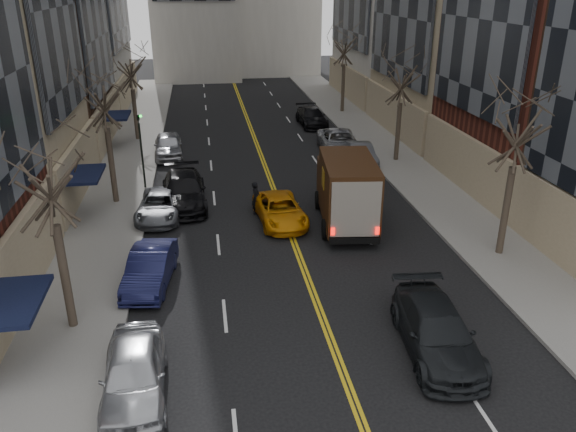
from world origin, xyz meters
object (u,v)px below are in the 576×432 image
(ups_truck, at_px, (346,191))
(observer_sedan, at_px, (436,331))
(pedestrian, at_px, (256,198))
(taxi, at_px, (280,210))

(ups_truck, xyz_separation_m, observer_sedan, (0.37, -10.59, -0.99))
(ups_truck, distance_m, pedestrian, 4.81)
(ups_truck, height_order, taxi, ups_truck)
(ups_truck, relative_size, pedestrian, 3.84)
(taxi, relative_size, pedestrian, 2.72)
(taxi, bearing_deg, ups_truck, -16.92)
(observer_sedan, xyz_separation_m, pedestrian, (-4.64, 12.62, 0.09))
(observer_sedan, relative_size, taxi, 1.17)
(observer_sedan, bearing_deg, ups_truck, 97.18)
(pedestrian, bearing_deg, ups_truck, -90.95)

